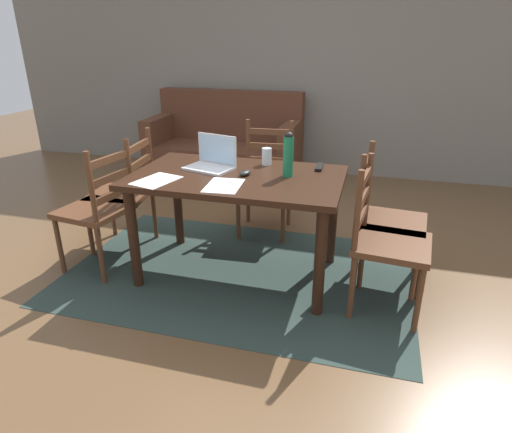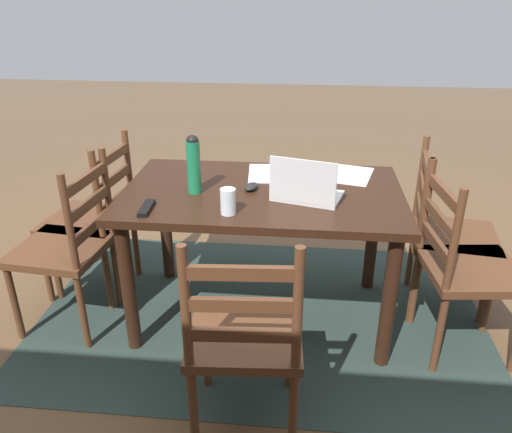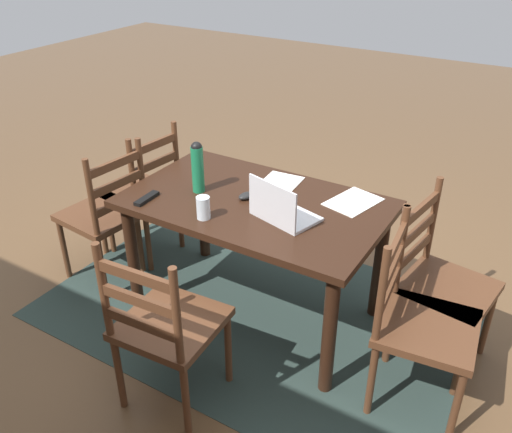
% 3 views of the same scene
% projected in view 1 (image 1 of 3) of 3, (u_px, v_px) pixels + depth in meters
% --- Properties ---
extents(ground_plane, '(14.00, 14.00, 0.00)m').
position_uv_depth(ground_plane, '(239.00, 273.00, 3.19)').
color(ground_plane, brown).
extents(area_rug, '(2.46, 1.61, 0.01)m').
position_uv_depth(area_rug, '(239.00, 272.00, 3.19)').
color(area_rug, '#283833').
rests_on(area_rug, ground).
extents(wall_back, '(8.00, 0.12, 2.70)m').
position_uv_depth(wall_back, '(307.00, 59.00, 5.11)').
color(wall_back, slate).
rests_on(wall_back, ground).
extents(dining_table, '(1.41, 0.85, 0.75)m').
position_uv_depth(dining_table, '(237.00, 190.00, 2.94)').
color(dining_table, black).
rests_on(dining_table, ground).
extents(chair_right_near, '(0.48, 0.48, 0.95)m').
position_uv_depth(chair_right_near, '(386.00, 242.00, 2.62)').
color(chair_right_near, '#56331E').
rests_on(chair_right_near, ground).
extents(chair_far_head, '(0.47, 0.47, 0.95)m').
position_uv_depth(chair_far_head, '(266.00, 180.00, 3.72)').
color(chair_far_head, '#56331E').
rests_on(chair_far_head, ground).
extents(chair_left_near, '(0.50, 0.50, 0.95)m').
position_uv_depth(chair_left_near, '(98.00, 210.00, 3.10)').
color(chair_left_near, '#56331E').
rests_on(chair_left_near, ground).
extents(chair_right_far, '(0.48, 0.48, 0.95)m').
position_uv_depth(chair_right_far, '(386.00, 220.00, 2.92)').
color(chair_right_far, '#56331E').
rests_on(chair_right_far, ground).
extents(chair_left_far, '(0.48, 0.48, 0.95)m').
position_uv_depth(chair_left_far, '(125.00, 194.00, 3.41)').
color(chair_left_far, '#56331E').
rests_on(chair_left_far, ground).
extents(couch, '(1.80, 0.80, 1.00)m').
position_uv_depth(couch, '(226.00, 147.00, 5.29)').
color(couch, '#512D1E').
rests_on(couch, ground).
extents(laptop, '(0.37, 0.30, 0.23)m').
position_uv_depth(laptop, '(213.00, 160.00, 3.03)').
color(laptop, silver).
rests_on(laptop, dining_table).
extents(water_bottle, '(0.07, 0.07, 0.29)m').
position_uv_depth(water_bottle, '(288.00, 154.00, 2.81)').
color(water_bottle, '#197247').
rests_on(water_bottle, dining_table).
extents(drinking_glass, '(0.07, 0.07, 0.12)m').
position_uv_depth(drinking_glass, '(267.00, 156.00, 3.11)').
color(drinking_glass, silver).
rests_on(drinking_glass, dining_table).
extents(computer_mouse, '(0.09, 0.11, 0.03)m').
position_uv_depth(computer_mouse, '(245.00, 173.00, 2.88)').
color(computer_mouse, black).
rests_on(computer_mouse, dining_table).
extents(tv_remote, '(0.05, 0.17, 0.02)m').
position_uv_depth(tv_remote, '(319.00, 167.00, 3.03)').
color(tv_remote, black).
rests_on(tv_remote, dining_table).
extents(paper_stack_left, '(0.23, 0.31, 0.00)m').
position_uv_depth(paper_stack_left, '(224.00, 186.00, 2.69)').
color(paper_stack_left, white).
rests_on(paper_stack_left, dining_table).
extents(paper_stack_right, '(0.28, 0.34, 0.00)m').
position_uv_depth(paper_stack_right, '(156.00, 181.00, 2.78)').
color(paper_stack_right, white).
rests_on(paper_stack_right, dining_table).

